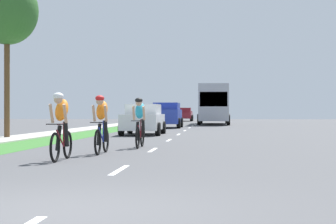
% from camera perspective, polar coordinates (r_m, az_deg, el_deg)
% --- Properties ---
extents(ground_plane, '(120.00, 120.00, 0.00)m').
position_cam_1_polar(ground_plane, '(26.09, 0.93, -2.49)').
color(ground_plane, '#4C4C4F').
extents(grass_verge, '(1.94, 70.00, 0.01)m').
position_cam_1_polar(grass_verge, '(26.85, -9.22, -2.41)').
color(grass_verge, '#38722D').
rests_on(grass_verge, ground_plane).
extents(sidewalk_concrete, '(1.79, 70.00, 0.10)m').
position_cam_1_polar(sidewalk_concrete, '(27.37, -13.02, -2.36)').
color(sidewalk_concrete, '#B2ADA3').
rests_on(sidewalk_concrete, ground_plane).
extents(lane_markings_center, '(0.12, 52.20, 0.01)m').
position_cam_1_polar(lane_markings_center, '(30.08, 1.48, -2.15)').
color(lane_markings_center, white).
rests_on(lane_markings_center, ground_plane).
extents(cyclist_lead, '(0.42, 1.72, 1.58)m').
position_cam_1_polar(cyclist_lead, '(12.86, -11.19, -1.43)').
color(cyclist_lead, black).
rests_on(cyclist_lead, ground_plane).
extents(cyclist_trailing, '(0.42, 1.72, 1.58)m').
position_cam_1_polar(cyclist_trailing, '(14.75, -7.01, -1.25)').
color(cyclist_trailing, black).
rests_on(cyclist_trailing, ground_plane).
extents(cyclist_distant, '(0.42, 1.72, 1.58)m').
position_cam_1_polar(cyclist_distant, '(17.18, -2.99, -1.07)').
color(cyclist_distant, black).
rests_on(cyclist_distant, ground_plane).
extents(sedan_white, '(1.98, 4.30, 1.52)m').
position_cam_1_polar(sedan_white, '(27.05, -2.62, -0.77)').
color(sedan_white, silver).
rests_on(sedan_white, ground_plane).
extents(suv_blue, '(2.15, 4.70, 1.79)m').
position_cam_1_polar(suv_blue, '(38.80, -0.13, -0.27)').
color(suv_blue, '#23389E').
rests_on(suv_blue, ground_plane).
extents(bus_silver, '(2.78, 11.60, 3.48)m').
position_cam_1_polar(bus_silver, '(49.97, 4.85, 0.97)').
color(bus_silver, '#A5A8AD').
rests_on(bus_silver, ground_plane).
extents(pickup_maroon, '(2.22, 5.10, 1.64)m').
position_cam_1_polar(pickup_maroon, '(66.70, 1.66, -0.26)').
color(pickup_maroon, maroon).
rests_on(pickup_maroon, ground_plane).
extents(street_tree_near, '(2.67, 2.67, 6.96)m').
position_cam_1_polar(street_tree_near, '(24.61, -16.60, 10.12)').
color(street_tree_near, brown).
rests_on(street_tree_near, ground_plane).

